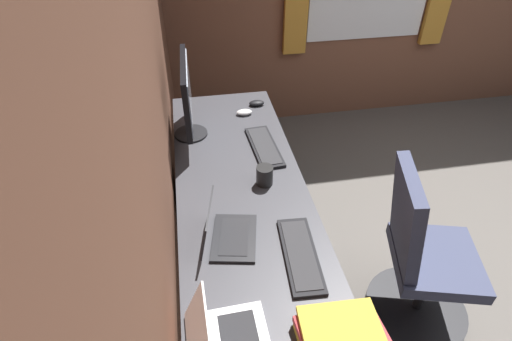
# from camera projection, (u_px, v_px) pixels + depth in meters

# --- Properties ---
(wall_back) EXTENTS (4.99, 0.10, 2.60)m
(wall_back) POSITION_uv_depth(u_px,v_px,m) (138.00, 144.00, 1.41)
(wall_back) COLOR brown
(wall_back) RESTS_ON ground
(desk) EXTENTS (2.35, 0.67, 0.73)m
(desk) POSITION_uv_depth(u_px,v_px,m) (246.00, 216.00, 2.02)
(desk) COLOR #38383D
(desk) RESTS_ON ground
(drawer_pedestal) EXTENTS (0.40, 0.51, 0.69)m
(drawer_pedestal) POSITION_uv_depth(u_px,v_px,m) (234.00, 217.00, 2.46)
(drawer_pedestal) COLOR #38383D
(drawer_pedestal) RESTS_ON ground
(monitor_primary) EXTENTS (0.55, 0.20, 0.47)m
(monitor_primary) POSITION_uv_depth(u_px,v_px,m) (187.00, 95.00, 2.32)
(monitor_primary) COLOR black
(monitor_primary) RESTS_ON desk
(laptop_left) EXTENTS (0.32, 0.28, 0.20)m
(laptop_left) POSITION_uv_depth(u_px,v_px,m) (224.00, 231.00, 1.79)
(laptop_left) COLOR black
(laptop_left) RESTS_ON desk
(keyboard_main) EXTENTS (0.43, 0.17, 0.02)m
(keyboard_main) POSITION_uv_depth(u_px,v_px,m) (300.00, 255.00, 1.73)
(keyboard_main) COLOR black
(keyboard_main) RESTS_ON desk
(keyboard_spare) EXTENTS (0.43, 0.17, 0.02)m
(keyboard_spare) POSITION_uv_depth(u_px,v_px,m) (264.00, 147.00, 2.37)
(keyboard_spare) COLOR black
(keyboard_spare) RESTS_ON desk
(mouse_main) EXTENTS (0.06, 0.10, 0.03)m
(mouse_main) POSITION_uv_depth(u_px,v_px,m) (244.00, 112.00, 2.66)
(mouse_main) COLOR silver
(mouse_main) RESTS_ON desk
(mouse_spare) EXTENTS (0.06, 0.10, 0.03)m
(mouse_spare) POSITION_uv_depth(u_px,v_px,m) (257.00, 103.00, 2.76)
(mouse_spare) COLOR black
(mouse_spare) RESTS_ON desk
(book_stack_near) EXTENTS (0.24, 0.31, 0.08)m
(book_stack_near) POSITION_uv_depth(u_px,v_px,m) (342.00, 337.00, 1.41)
(book_stack_near) COLOR gold
(book_stack_near) RESTS_ON desk
(coffee_mug) EXTENTS (0.13, 0.09, 0.10)m
(coffee_mug) POSITION_uv_depth(u_px,v_px,m) (265.00, 175.00, 2.09)
(coffee_mug) COLOR black
(coffee_mug) RESTS_ON desk
(office_chair) EXTENTS (0.56, 0.60, 0.97)m
(office_chair) POSITION_uv_depth(u_px,v_px,m) (421.00, 260.00, 2.07)
(office_chair) COLOR #383D56
(office_chair) RESTS_ON ground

